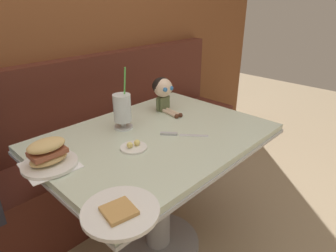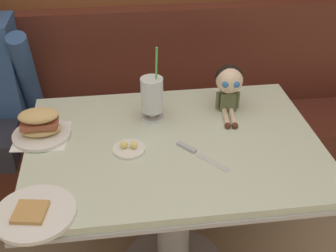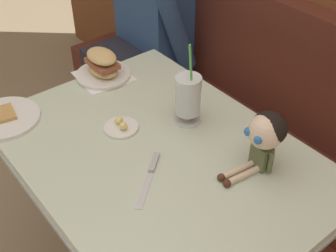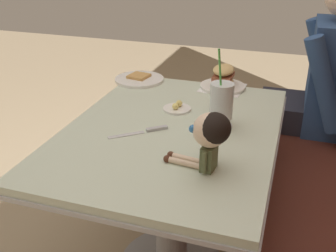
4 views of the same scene
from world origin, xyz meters
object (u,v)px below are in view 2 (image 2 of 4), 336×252
butter_knife (193,151)px  seated_doll (229,82)px  butter_saucer (129,148)px  toast_plate (34,213)px  milkshake_glass (152,97)px  sandwich_plate (40,126)px

butter_knife → seated_doll: bearing=55.1°
butter_saucer → seated_doll: bearing=28.9°
toast_plate → butter_knife: 0.59m
butter_knife → butter_saucer: bearing=169.4°
butter_knife → milkshake_glass: bearing=116.2°
milkshake_glass → butter_knife: milkshake_glass is taller
toast_plate → milkshake_glass: 0.66m
butter_saucer → seated_doll: size_ratio=0.53×
toast_plate → seated_doll: (0.73, 0.53, 0.12)m
sandwich_plate → butter_saucer: (0.33, -0.13, -0.04)m
milkshake_glass → butter_saucer: bearing=-117.3°
milkshake_glass → seated_doll: milkshake_glass is taller
toast_plate → seated_doll: seated_doll is taller
butter_saucer → butter_knife: butter_saucer is taller
butter_saucer → butter_knife: size_ratio=0.62×
butter_saucer → seated_doll: seated_doll is taller
toast_plate → seated_doll: 0.91m
seated_doll → butter_saucer: bearing=-151.1°
sandwich_plate → butter_knife: 0.59m
toast_plate → seated_doll: size_ratio=1.11×
sandwich_plate → butter_knife: bearing=-17.6°
toast_plate → sandwich_plate: 0.43m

